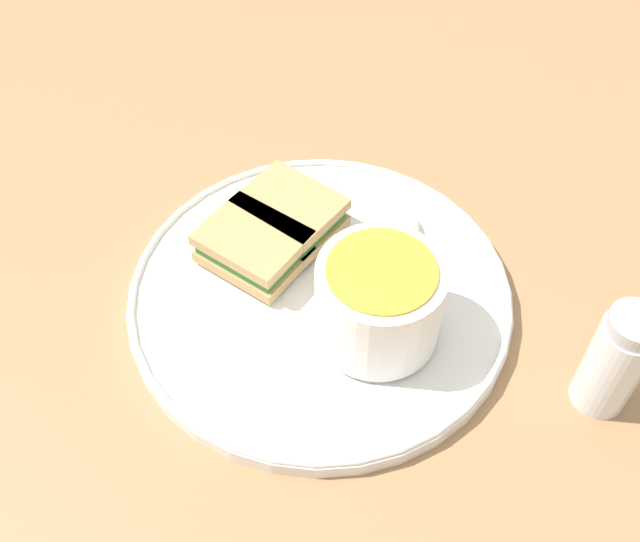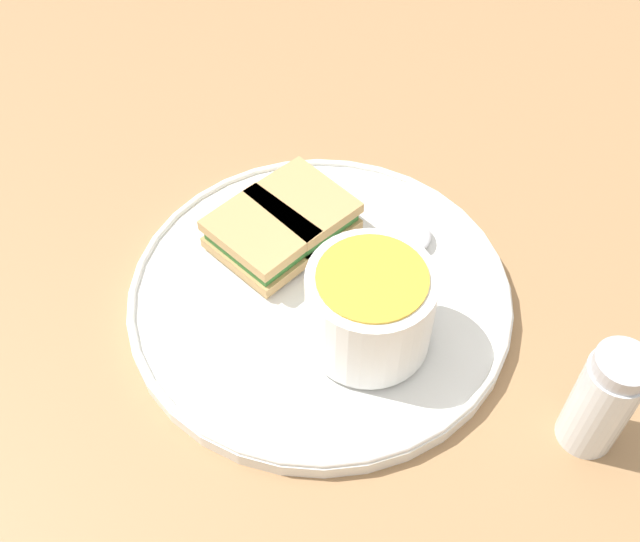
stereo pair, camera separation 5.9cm
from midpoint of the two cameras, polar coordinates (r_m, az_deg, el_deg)
ground_plane at (r=0.62m, az=2.72°, el=-2.42°), size 2.40×2.40×0.00m
plate at (r=0.61m, az=2.75°, el=-1.90°), size 0.31×0.31×0.02m
soup_bowl at (r=0.55m, az=6.88°, el=-2.98°), size 0.09×0.09×0.07m
spoon at (r=0.64m, az=10.06°, el=2.02°), size 0.11×0.03×0.01m
sandwich_half_near at (r=0.64m, az=1.35°, el=4.53°), size 0.10×0.10×0.03m
sandwich_half_far at (r=0.62m, az=-1.84°, el=2.32°), size 0.10×0.10×0.03m
salt_shaker at (r=0.56m, az=23.65°, el=-9.23°), size 0.04×0.04×0.10m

